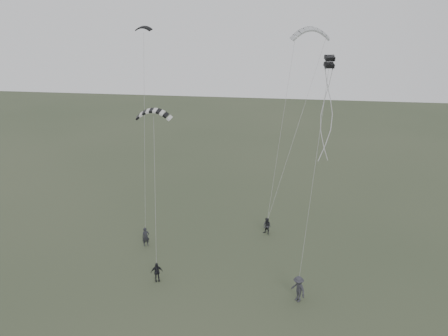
# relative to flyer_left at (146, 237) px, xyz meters

# --- Properties ---
(ground) EXTENTS (140.00, 140.00, 0.00)m
(ground) POSITION_rel_flyer_left_xyz_m (5.73, -4.54, -0.81)
(ground) COLOR #36422B
(ground) RESTS_ON ground
(flyer_left) EXTENTS (0.71, 0.63, 1.63)m
(flyer_left) POSITION_rel_flyer_left_xyz_m (0.00, 0.00, 0.00)
(flyer_left) COLOR black
(flyer_left) RESTS_ON ground
(flyer_right) EXTENTS (0.93, 0.88, 1.51)m
(flyer_right) POSITION_rel_flyer_left_xyz_m (9.82, 3.42, -0.06)
(flyer_right) COLOR #26272C
(flyer_right) RESTS_ON ground
(flyer_center) EXTENTS (0.93, 0.67, 1.47)m
(flyer_center) POSITION_rel_flyer_left_xyz_m (2.32, -4.72, -0.08)
(flyer_center) COLOR black
(flyer_center) RESTS_ON ground
(flyer_far) EXTENTS (1.32, 1.37, 1.87)m
(flyer_far) POSITION_rel_flyer_left_xyz_m (12.34, -5.60, 0.12)
(flyer_far) COLOR #2E2E34
(flyer_far) RESTS_ON ground
(kite_dark_small) EXTENTS (1.55, 0.91, 0.59)m
(kite_dark_small) POSITION_rel_flyer_left_xyz_m (-1.17, 6.23, 16.27)
(kite_dark_small) COLOR black
(kite_dark_small) RESTS_ON flyer_left
(kite_pale_large) EXTENTS (3.65, 1.84, 1.64)m
(kite_pale_large) POSITION_rel_flyer_left_xyz_m (12.82, 10.78, 16.01)
(kite_pale_large) COLOR #A1A4A6
(kite_pale_large) RESTS_ON flyer_right
(kite_striped) EXTENTS (2.61, 0.88, 1.17)m
(kite_striped) POSITION_rel_flyer_left_xyz_m (1.46, -0.63, 10.80)
(kite_striped) COLOR black
(kite_striped) RESTS_ON flyer_center
(kite_box) EXTENTS (0.72, 0.83, 0.80)m
(kite_box) POSITION_rel_flyer_left_xyz_m (13.53, -1.63, 14.55)
(kite_box) COLOR black
(kite_box) RESTS_ON flyer_far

